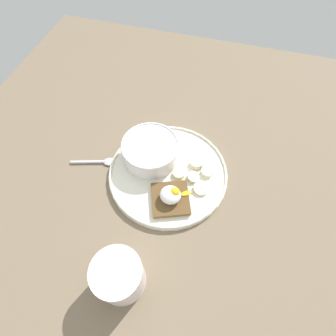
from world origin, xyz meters
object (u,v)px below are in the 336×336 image
(poached_egg, at_px, (171,194))
(banana_slice_front, at_px, (193,177))
(banana_slice_inner, at_px, (201,188))
(coffee_mug, at_px, (119,276))
(banana_slice_right, at_px, (179,174))
(banana_slice_left, at_px, (207,172))
(oatmeal_bowl, at_px, (150,150))
(spoon, at_px, (100,162))
(banana_slice_back, at_px, (197,163))
(toast_slice, at_px, (170,199))

(poached_egg, distance_m, banana_slice_front, 0.08)
(banana_slice_inner, height_order, coffee_mug, coffee_mug)
(poached_egg, distance_m, banana_slice_right, 0.07)
(banana_slice_left, relative_size, banana_slice_right, 1.03)
(coffee_mug, bearing_deg, oatmeal_bowl, 96.92)
(oatmeal_bowl, relative_size, banana_slice_inner, 3.62)
(banana_slice_front, relative_size, coffee_mug, 0.40)
(banana_slice_front, bearing_deg, banana_slice_right, -179.78)
(banana_slice_inner, xyz_separation_m, spoon, (-0.27, 0.01, -0.01))
(oatmeal_bowl, relative_size, coffee_mug, 1.44)
(coffee_mug, bearing_deg, banana_slice_right, 80.11)
(poached_egg, bearing_deg, banana_slice_right, 90.40)
(coffee_mug, relative_size, spoon, 0.82)
(banana_slice_left, bearing_deg, banana_slice_right, -159.78)
(banana_slice_front, distance_m, banana_slice_right, 0.04)
(banana_slice_back, height_order, spoon, banana_slice_back)
(banana_slice_front, relative_size, banana_slice_back, 0.78)
(banana_slice_back, distance_m, spoon, 0.25)
(banana_slice_front, xyz_separation_m, coffee_mug, (-0.08, -0.26, 0.03))
(banana_slice_front, bearing_deg, toast_slice, -117.46)
(oatmeal_bowl, height_order, toast_slice, oatmeal_bowl)
(oatmeal_bowl, relative_size, banana_slice_back, 2.85)
(banana_slice_left, distance_m, coffee_mug, 0.31)
(banana_slice_front, height_order, banana_slice_right, same)
(banana_slice_left, relative_size, banana_slice_inner, 1.01)
(banana_slice_left, bearing_deg, oatmeal_bowl, 176.61)
(poached_egg, height_order, coffee_mug, coffee_mug)
(banana_slice_front, height_order, banana_slice_inner, banana_slice_inner)
(toast_slice, xyz_separation_m, banana_slice_left, (0.07, 0.10, -0.00))
(toast_slice, relative_size, spoon, 0.93)
(oatmeal_bowl, xyz_separation_m, coffee_mug, (0.04, -0.30, 0.01))
(poached_egg, xyz_separation_m, banana_slice_front, (0.04, 0.07, -0.02))
(banana_slice_left, bearing_deg, coffee_mug, -111.22)
(oatmeal_bowl, height_order, banana_slice_right, oatmeal_bowl)
(banana_slice_front, xyz_separation_m, banana_slice_left, (0.03, 0.02, 0.00))
(banana_slice_left, bearing_deg, banana_slice_front, -141.09)
(poached_egg, height_order, banana_slice_front, poached_egg)
(banana_slice_back, bearing_deg, banana_slice_left, -31.12)
(toast_slice, xyz_separation_m, banana_slice_front, (0.04, 0.07, -0.00))
(oatmeal_bowl, relative_size, spoon, 1.19)
(banana_slice_inner, bearing_deg, oatmeal_bowl, 158.11)
(poached_egg, distance_m, banana_slice_back, 0.12)
(banana_slice_right, relative_size, coffee_mug, 0.39)
(toast_slice, height_order, banana_slice_left, same)
(toast_slice, relative_size, banana_slice_inner, 2.83)
(oatmeal_bowl, relative_size, banana_slice_left, 3.56)
(banana_slice_right, height_order, coffee_mug, coffee_mug)
(banana_slice_back, bearing_deg, coffee_mug, -105.03)
(banana_slice_inner, height_order, spoon, banana_slice_inner)
(banana_slice_front, distance_m, banana_slice_inner, 0.04)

